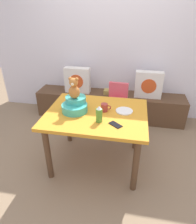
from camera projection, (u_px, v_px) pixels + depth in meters
The scene contains 14 objects.
ground_plane at pixel (97, 160), 2.66m from camera, with size 8.00×8.00×0.00m, color #8C7256.
back_wall at pixel (113, 41), 3.31m from camera, with size 4.40×0.10×2.60m, color silver.
window_bench at pixel (109, 105), 3.59m from camera, with size 2.60×0.44×0.46m, color brown.
pillow_floral_left at pixel (77, 80), 3.45m from camera, with size 0.44×0.15×0.44m.
pillow_floral_right at pixel (149, 85), 3.25m from camera, with size 0.44×0.15×0.44m.
book_stack at pixel (110, 92), 3.46m from camera, with size 0.20×0.14×0.07m, color #A38E45.
dining_table at pixel (96, 120), 2.35m from camera, with size 1.17×0.92×0.74m.
highchair at pixel (117, 102), 3.05m from camera, with size 0.34×0.47×0.79m.
infant_seat_teal at pixel (75, 105), 2.31m from camera, with size 0.30×0.33×0.16m.
teddy_bear at pixel (74, 89), 2.21m from camera, with size 0.13×0.12×0.25m.
ketchup_bottle at pixel (99, 114), 2.08m from camera, with size 0.07×0.07×0.18m.
coffee_mug at pixel (105, 107), 2.31m from camera, with size 0.12×0.08×0.09m.
dinner_plate_near at pixel (124, 111), 2.32m from camera, with size 0.20×0.20×0.01m, color white.
cell_phone at pixel (115, 125), 2.06m from camera, with size 0.07×0.14×0.01m, color black.
Camera 1 is at (0.39, -1.98, 1.85)m, focal length 31.68 mm.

